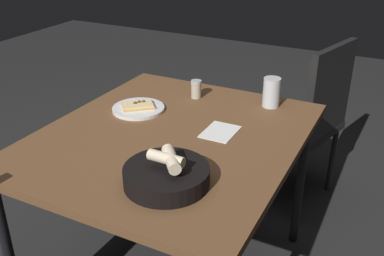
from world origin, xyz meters
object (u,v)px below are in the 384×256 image
object	(u,v)px
dining_table	(171,147)
beer_glass	(271,94)
bread_basket	(166,175)
pepper_shaker	(196,90)
pizza_plate	(138,108)
chair_near	(306,115)

from	to	relation	value
dining_table	beer_glass	distance (m)	0.52
bread_basket	pepper_shaker	xyz separation A→B (m)	(-0.69, -0.24, 0.00)
pizza_plate	beer_glass	xyz separation A→B (m)	(-0.30, 0.50, 0.05)
beer_glass	pepper_shaker	xyz separation A→B (m)	(0.06, -0.34, -0.02)
pepper_shaker	dining_table	bearing A→B (deg)	11.41
bread_basket	beer_glass	distance (m)	0.76
beer_glass	pepper_shaker	size ratio (longest dim) A/B	1.57
dining_table	chair_near	bearing A→B (deg)	159.34
pizza_plate	chair_near	bearing A→B (deg)	142.84
bread_basket	beer_glass	xyz separation A→B (m)	(-0.75, 0.10, 0.02)
bread_basket	pepper_shaker	bearing A→B (deg)	-160.91
bread_basket	dining_table	bearing A→B (deg)	-152.53
pizza_plate	pepper_shaker	xyz separation A→B (m)	(-0.24, 0.16, 0.03)
beer_glass	chair_near	world-z (taller)	chair_near
beer_glass	pepper_shaker	bearing A→B (deg)	-80.04
dining_table	bread_basket	distance (m)	0.37
pizza_plate	bread_basket	size ratio (longest dim) A/B	0.83
dining_table	pepper_shaker	size ratio (longest dim) A/B	13.43
chair_near	dining_table	bearing A→B (deg)	-20.66
bread_basket	pizza_plate	bearing A→B (deg)	-138.43
bread_basket	beer_glass	bearing A→B (deg)	172.56
beer_glass	chair_near	distance (m)	0.53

